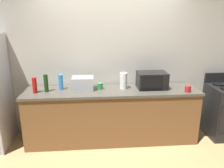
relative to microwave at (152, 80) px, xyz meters
The scene contains 11 objects.
ground_plane 1.31m from the microwave, 146.08° to the right, with size 8.00×8.00×0.00m, color tan.
back_wall 0.82m from the microwave, 151.46° to the left, with size 6.40×0.10×2.70m, color beige.
counter_run 0.89m from the microwave, behind, with size 2.84×0.64×0.90m.
microwave is the anchor object (origin of this frame).
toaster_oven 1.14m from the microwave, behind, with size 0.34×0.26×0.21m, color #B7BABF.
paper_towel_roll 0.47m from the microwave, behind, with size 0.12×0.12×0.27m, color white.
bottle_wine 1.71m from the microwave, behind, with size 0.07×0.07×0.28m, color #1E3F19.
bottle_hot_sauce 1.88m from the microwave, behind, with size 0.07×0.07×0.25m, color red.
bottle_spray_cleaner 1.49m from the microwave, behind, with size 0.07×0.07×0.25m, color #338CE5.
mug_green 0.86m from the microwave, behind, with size 0.09×0.09×0.10m, color #2D8C47.
mug_red 0.58m from the microwave, 24.93° to the right, with size 0.09×0.09×0.10m, color red.
Camera 1 is at (-0.29, -3.06, 2.03)m, focal length 35.97 mm.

